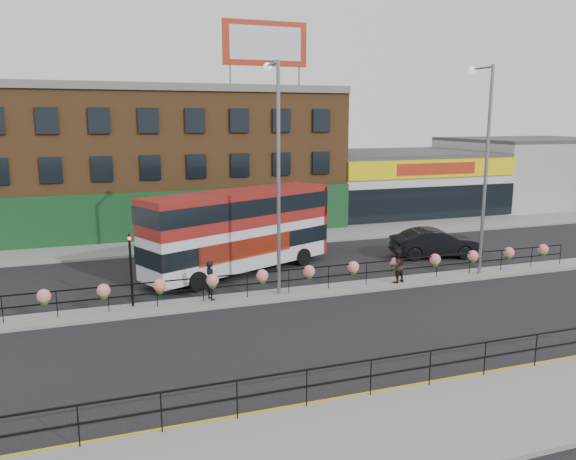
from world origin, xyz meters
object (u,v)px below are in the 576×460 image
object	(u,v)px
double_decker_bus	(240,223)
car	(435,243)
pedestrian_a	(211,280)
lamp_column_west	(277,159)
pedestrian_b	(397,266)
lamp_column_east	(484,152)

from	to	relation	value
double_decker_bus	car	size ratio (longest dim) A/B	2.02
double_decker_bus	pedestrian_a	world-z (taller)	double_decker_bus
car	pedestrian_a	bearing A→B (deg)	117.16
double_decker_bus	lamp_column_west	world-z (taller)	lamp_column_west
lamp_column_west	pedestrian_a	bearing A→B (deg)	-178.86
pedestrian_a	pedestrian_b	xyz separation A→B (m)	(9.20, -0.37, -0.06)
double_decker_bus	pedestrian_a	bearing A→B (deg)	-119.47
lamp_column_west	double_decker_bus	bearing A→B (deg)	98.19
double_decker_bus	pedestrian_a	distance (m)	5.36
pedestrian_a	pedestrian_b	world-z (taller)	pedestrian_a
lamp_column_west	car	bearing A→B (deg)	19.32
double_decker_bus	lamp_column_west	xyz separation A→B (m)	(0.63, -4.37, 3.64)
double_decker_bus	car	xyz separation A→B (m)	(11.81, -0.46, -1.85)
pedestrian_a	lamp_column_west	xyz separation A→B (m)	(3.14, 0.06, 5.30)
lamp_column_east	pedestrian_b	bearing A→B (deg)	-176.72
car	pedestrian_a	size ratio (longest dim) A/B	3.05
pedestrian_a	lamp_column_east	bearing A→B (deg)	-105.89
lamp_column_east	pedestrian_a	bearing A→B (deg)	179.64
pedestrian_b	lamp_column_east	bearing A→B (deg)	168.09
pedestrian_a	lamp_column_west	bearing A→B (deg)	-104.38
lamp_column_west	pedestrian_b	bearing A→B (deg)	-4.10
pedestrian_b	lamp_column_east	size ratio (longest dim) A/B	0.16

